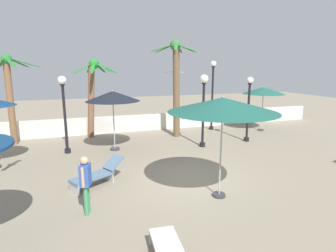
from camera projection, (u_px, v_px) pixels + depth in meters
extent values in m
plane|color=gray|center=(195.00, 183.00, 9.38)|extent=(56.00, 56.00, 0.00)
cube|color=silver|center=(141.00, 123.00, 17.03)|extent=(25.20, 0.30, 0.99)
cylinder|color=#333338|center=(261.00, 130.00, 17.12)|extent=(0.37, 0.37, 0.08)
cylinder|color=#A5A5AD|center=(262.00, 112.00, 16.88)|extent=(0.05, 0.05, 2.34)
cone|color=#1E594C|center=(264.00, 90.00, 16.60)|extent=(2.52, 2.52, 0.42)
sphere|color=#99999E|center=(264.00, 87.00, 16.55)|extent=(0.08, 0.08, 0.08)
cylinder|color=#333338|center=(115.00, 149.00, 13.13)|extent=(0.46, 0.46, 0.08)
cylinder|color=#A5A5AD|center=(114.00, 125.00, 12.88)|extent=(0.05, 0.05, 2.40)
cone|color=black|center=(113.00, 96.00, 12.59)|extent=(2.52, 2.52, 0.47)
sphere|color=#99999E|center=(112.00, 91.00, 12.54)|extent=(0.08, 0.08, 0.08)
cylinder|color=#333338|center=(219.00, 195.00, 8.39)|extent=(0.40, 0.40, 0.08)
cylinder|color=#A5A5AD|center=(221.00, 155.00, 8.12)|extent=(0.05, 0.05, 2.68)
cone|color=#1E594C|center=(223.00, 105.00, 7.80)|extent=(3.19, 3.19, 0.42)
sphere|color=#99999E|center=(223.00, 97.00, 7.76)|extent=(0.08, 0.08, 0.08)
cylinder|color=brown|center=(11.00, 103.00, 13.65)|extent=(0.38, 0.32, 4.27)
sphere|color=#25742F|center=(7.00, 59.00, 13.22)|extent=(0.51, 0.51, 0.51)
ellipsoid|color=#25742F|center=(25.00, 63.00, 13.46)|extent=(1.52, 0.27, 0.52)
ellipsoid|color=#25742F|center=(19.00, 63.00, 14.00)|extent=(0.93, 1.41, 0.52)
ellipsoid|color=#25742F|center=(2.00, 63.00, 13.79)|extent=(0.86, 1.44, 0.52)
ellipsoid|color=#25742F|center=(11.00, 62.00, 12.68)|extent=(0.78, 1.47, 0.52)
cylinder|color=brown|center=(91.00, 101.00, 15.24)|extent=(0.61, 0.35, 4.08)
sphere|color=#21812B|center=(94.00, 64.00, 14.89)|extent=(0.55, 0.55, 0.55)
ellipsoid|color=#21812B|center=(106.00, 68.00, 15.21)|extent=(1.23, 0.36, 0.62)
ellipsoid|color=#21812B|center=(100.00, 68.00, 15.55)|extent=(0.84, 1.12, 0.62)
ellipsoid|color=#21812B|center=(90.00, 68.00, 15.47)|extent=(0.52, 1.22, 0.62)
ellipsoid|color=#21812B|center=(83.00, 68.00, 15.03)|extent=(1.17, 0.73, 0.62)
ellipsoid|color=#21812B|center=(83.00, 68.00, 14.46)|extent=(1.16, 0.76, 0.62)
ellipsoid|color=#21812B|center=(93.00, 68.00, 14.30)|extent=(0.41, 1.23, 0.62)
ellipsoid|color=#21812B|center=(104.00, 68.00, 14.68)|extent=(1.03, 0.96, 0.62)
cylinder|color=brown|center=(176.00, 92.00, 15.13)|extent=(0.44, 0.37, 5.05)
sphere|color=#347637|center=(175.00, 45.00, 14.57)|extent=(0.59, 0.59, 0.59)
ellipsoid|color=#347637|center=(187.00, 48.00, 14.93)|extent=(1.38, 0.44, 0.46)
ellipsoid|color=#347637|center=(179.00, 49.00, 15.26)|extent=(0.95, 1.23, 0.46)
ellipsoid|color=#347637|center=(165.00, 48.00, 14.99)|extent=(0.98, 1.21, 0.46)
ellipsoid|color=#347637|center=(162.00, 48.00, 14.50)|extent=(1.38, 0.41, 0.46)
ellipsoid|color=#347637|center=(176.00, 47.00, 13.92)|extent=(0.63, 1.35, 0.46)
ellipsoid|color=#347637|center=(185.00, 47.00, 14.12)|extent=(0.80, 1.30, 0.46)
cylinder|color=black|center=(246.00, 139.00, 14.64)|extent=(0.28, 0.28, 0.20)
cylinder|color=black|center=(248.00, 113.00, 14.33)|extent=(0.12, 0.12, 3.06)
cylinder|color=black|center=(250.00, 84.00, 14.01)|extent=(0.22, 0.22, 0.06)
sphere|color=white|center=(250.00, 80.00, 13.97)|extent=(0.35, 0.35, 0.35)
cylinder|color=black|center=(202.00, 145.00, 13.63)|extent=(0.28, 0.28, 0.20)
cylinder|color=black|center=(203.00, 116.00, 13.32)|extent=(0.12, 0.12, 3.14)
cylinder|color=black|center=(204.00, 83.00, 12.98)|extent=(0.22, 0.22, 0.06)
sphere|color=white|center=(204.00, 79.00, 12.94)|extent=(0.42, 0.42, 0.42)
cylinder|color=black|center=(211.00, 128.00, 17.38)|extent=(0.28, 0.28, 0.20)
cylinder|color=black|center=(212.00, 99.00, 16.98)|extent=(0.12, 0.12, 3.91)
cylinder|color=black|center=(213.00, 67.00, 16.57)|extent=(0.22, 0.22, 0.06)
sphere|color=white|center=(213.00, 64.00, 16.53)|extent=(0.36, 0.36, 0.36)
cylinder|color=black|center=(68.00, 151.00, 12.64)|extent=(0.28, 0.28, 0.20)
cylinder|color=black|center=(65.00, 120.00, 12.33)|extent=(0.12, 0.12, 3.14)
cylinder|color=black|center=(62.00, 85.00, 11.99)|extent=(0.22, 0.22, 0.06)
sphere|color=white|center=(62.00, 80.00, 11.95)|extent=(0.39, 0.39, 0.39)
cube|color=#B7B7BC|center=(162.00, 237.00, 6.10)|extent=(0.55, 0.08, 0.35)
cube|color=silver|center=(168.00, 248.00, 5.45)|extent=(0.66, 1.44, 0.08)
cube|color=#B7B7BC|center=(74.00, 188.00, 8.56)|extent=(0.31, 0.50, 0.35)
cube|color=#B7B7BC|center=(108.00, 176.00, 9.51)|extent=(0.31, 0.50, 0.35)
cube|color=slate|center=(92.00, 177.00, 9.00)|extent=(1.49, 1.18, 0.08)
cube|color=slate|center=(113.00, 162.00, 9.59)|extent=(0.77, 0.76, 0.45)
cylinder|color=#3F8C59|center=(88.00, 198.00, 7.40)|extent=(0.12, 0.12, 0.82)
cylinder|color=#3F8C59|center=(86.00, 201.00, 7.24)|extent=(0.12, 0.12, 0.82)
cube|color=#3359B2|center=(85.00, 175.00, 7.17)|extent=(0.33, 0.41, 0.58)
sphere|color=tan|center=(84.00, 161.00, 7.08)|extent=(0.22, 0.22, 0.22)
cylinder|color=tan|center=(87.00, 171.00, 7.40)|extent=(0.08, 0.08, 0.53)
cylinder|color=tan|center=(83.00, 178.00, 6.93)|extent=(0.08, 0.08, 0.53)
ellipsoid|color=white|center=(174.00, 72.00, 15.39)|extent=(0.15, 0.33, 0.12)
sphere|color=white|center=(173.00, 72.00, 15.55)|extent=(0.10, 0.10, 0.10)
cube|color=silver|center=(170.00, 72.00, 15.33)|extent=(0.54, 0.19, 0.06)
cube|color=silver|center=(179.00, 72.00, 15.44)|extent=(0.54, 0.19, 0.05)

